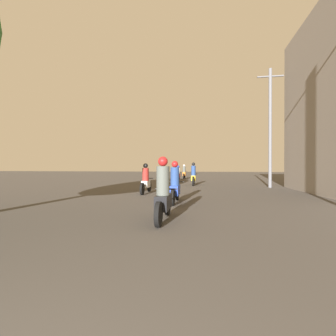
{
  "coord_description": "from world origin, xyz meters",
  "views": [
    {
      "loc": [
        0.88,
        0.49,
        1.34
      ],
      "look_at": [
        -1.89,
        18.27,
        1.23
      ],
      "focal_mm": 24.0,
      "sensor_mm": 36.0,
      "label": 1
    }
  ],
  "objects_px": {
    "motorcycle_yellow": "(193,176)",
    "utility_pole_far": "(270,126)",
    "motorcycle_white": "(146,181)",
    "motorcycle_orange": "(184,173)",
    "motorcycle_black": "(163,195)",
    "motorcycle_red": "(178,174)",
    "motorcycle_blue": "(175,186)"
  },
  "relations": [
    {
      "from": "motorcycle_white",
      "to": "motorcycle_orange",
      "type": "bearing_deg",
      "value": 83.85
    },
    {
      "from": "motorcycle_black",
      "to": "motorcycle_yellow",
      "type": "height_order",
      "value": "motorcycle_yellow"
    },
    {
      "from": "motorcycle_blue",
      "to": "utility_pole_far",
      "type": "height_order",
      "value": "utility_pole_far"
    },
    {
      "from": "utility_pole_far",
      "to": "motorcycle_black",
      "type": "bearing_deg",
      "value": -118.3
    },
    {
      "from": "motorcycle_yellow",
      "to": "utility_pole_far",
      "type": "relative_size",
      "value": 0.28
    },
    {
      "from": "motorcycle_white",
      "to": "motorcycle_blue",
      "type": "bearing_deg",
      "value": -59.17
    },
    {
      "from": "motorcycle_black",
      "to": "motorcycle_red",
      "type": "xyz_separation_m",
      "value": [
        -1.4,
        16.27,
        -0.04
      ]
    },
    {
      "from": "motorcycle_blue",
      "to": "motorcycle_yellow",
      "type": "relative_size",
      "value": 0.91
    },
    {
      "from": "motorcycle_black",
      "to": "motorcycle_red",
      "type": "height_order",
      "value": "motorcycle_black"
    },
    {
      "from": "motorcycle_blue",
      "to": "motorcycle_red",
      "type": "distance_m",
      "value": 13.53
    },
    {
      "from": "motorcycle_white",
      "to": "motorcycle_orange",
      "type": "height_order",
      "value": "motorcycle_orange"
    },
    {
      "from": "motorcycle_black",
      "to": "motorcycle_white",
      "type": "height_order",
      "value": "motorcycle_black"
    },
    {
      "from": "motorcycle_yellow",
      "to": "motorcycle_red",
      "type": "height_order",
      "value": "motorcycle_yellow"
    },
    {
      "from": "motorcycle_blue",
      "to": "utility_pole_far",
      "type": "bearing_deg",
      "value": 42.92
    },
    {
      "from": "utility_pole_far",
      "to": "motorcycle_orange",
      "type": "bearing_deg",
      "value": 122.1
    },
    {
      "from": "motorcycle_black",
      "to": "motorcycle_yellow",
      "type": "distance_m",
      "value": 10.91
    },
    {
      "from": "motorcycle_red",
      "to": "utility_pole_far",
      "type": "height_order",
      "value": "utility_pole_far"
    },
    {
      "from": "motorcycle_orange",
      "to": "motorcycle_yellow",
      "type": "bearing_deg",
      "value": -78.16
    },
    {
      "from": "motorcycle_white",
      "to": "utility_pole_far",
      "type": "height_order",
      "value": "utility_pole_far"
    },
    {
      "from": "motorcycle_white",
      "to": "motorcycle_yellow",
      "type": "bearing_deg",
      "value": 65.1
    },
    {
      "from": "motorcycle_yellow",
      "to": "motorcycle_black",
      "type": "bearing_deg",
      "value": -94.13
    },
    {
      "from": "motorcycle_black",
      "to": "motorcycle_orange",
      "type": "relative_size",
      "value": 0.89
    },
    {
      "from": "motorcycle_white",
      "to": "utility_pole_far",
      "type": "relative_size",
      "value": 0.26
    },
    {
      "from": "motorcycle_orange",
      "to": "motorcycle_black",
      "type": "bearing_deg",
      "value": -83.97
    },
    {
      "from": "motorcycle_red",
      "to": "utility_pole_far",
      "type": "bearing_deg",
      "value": -53.35
    },
    {
      "from": "motorcycle_red",
      "to": "motorcycle_white",
      "type": "bearing_deg",
      "value": -100.87
    },
    {
      "from": "utility_pole_far",
      "to": "motorcycle_white",
      "type": "bearing_deg",
      "value": -149.53
    },
    {
      "from": "motorcycle_black",
      "to": "motorcycle_blue",
      "type": "xyz_separation_m",
      "value": [
        -0.05,
        2.8,
        -0.01
      ]
    },
    {
      "from": "motorcycle_blue",
      "to": "motorcycle_black",
      "type": "bearing_deg",
      "value": -98.5
    },
    {
      "from": "motorcycle_red",
      "to": "motorcycle_orange",
      "type": "distance_m",
      "value": 3.48
    },
    {
      "from": "motorcycle_white",
      "to": "motorcycle_red",
      "type": "bearing_deg",
      "value": 84.38
    },
    {
      "from": "motorcycle_white",
      "to": "motorcycle_red",
      "type": "distance_m",
      "value": 10.77
    }
  ]
}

